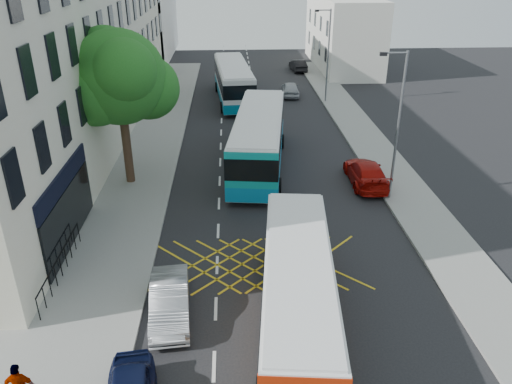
{
  "coord_description": "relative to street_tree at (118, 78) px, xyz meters",
  "views": [
    {
      "loc": [
        -2.46,
        -12.55,
        12.5
      ],
      "look_at": [
        -1.32,
        8.79,
        2.2
      ],
      "focal_mm": 35.0,
      "sensor_mm": 36.0,
      "label": 1
    }
  ],
  "objects": [
    {
      "name": "lamp_far",
      "position": [
        14.71,
        17.03,
        -1.68
      ],
      "size": [
        1.45,
        0.15,
        8.0
      ],
      "color": "slate",
      "rests_on": "pavement_right"
    },
    {
      "name": "bus_near",
      "position": [
        8.31,
        -13.11,
        -4.74
      ],
      "size": [
        3.48,
        10.68,
        2.95
      ],
      "rotation": [
        0.0,
        0.0,
        -0.1
      ],
      "color": "silver",
      "rests_on": "ground"
    },
    {
      "name": "pavement_right",
      "position": [
        16.01,
        0.03,
        -6.22
      ],
      "size": [
        3.0,
        70.0,
        0.15
      ],
      "primitive_type": "cube",
      "color": "gray",
      "rests_on": "ground"
    },
    {
      "name": "street_tree",
      "position": [
        0.0,
        0.0,
        0.0
      ],
      "size": [
        6.3,
        5.7,
        8.8
      ],
      "color": "#382619",
      "rests_on": "pavement_left"
    },
    {
      "name": "bus_mid",
      "position": [
        7.82,
        2.27,
        -4.47
      ],
      "size": [
        4.34,
        12.56,
        3.46
      ],
      "rotation": [
        0.0,
        0.0,
        -0.12
      ],
      "color": "silver",
      "rests_on": "ground"
    },
    {
      "name": "lamp_near",
      "position": [
        14.71,
        -2.97,
        -1.68
      ],
      "size": [
        1.45,
        0.15,
        8.0
      ],
      "color": "slate",
      "rests_on": "pavement_right"
    },
    {
      "name": "ground",
      "position": [
        8.51,
        -14.97,
        -6.29
      ],
      "size": [
        120.0,
        120.0,
        0.0
      ],
      "primitive_type": "plane",
      "color": "black",
      "rests_on": "ground"
    },
    {
      "name": "distant_car_silver",
      "position": [
        11.82,
        19.55,
        -5.61
      ],
      "size": [
        1.74,
        4.05,
        1.36
      ],
      "primitive_type": "imported",
      "rotation": [
        0.0,
        0.0,
        3.11
      ],
      "color": "#ADAFB5",
      "rests_on": "ground"
    },
    {
      "name": "terrace_far",
      "position": [
        -5.49,
        40.03,
        -1.29
      ],
      "size": [
        8.0,
        20.0,
        10.0
      ],
      "primitive_type": "cube",
      "color": "silver",
      "rests_on": "ground"
    },
    {
      "name": "distant_car_dark",
      "position": [
        14.01,
        30.55,
        -5.63
      ],
      "size": [
        1.79,
        4.11,
        1.31
      ],
      "primitive_type": "imported",
      "rotation": [
        0.0,
        0.0,
        3.24
      ],
      "color": "black",
      "rests_on": "ground"
    },
    {
      "name": "pavement_left",
      "position": [
        0.01,
        0.03,
        -6.22
      ],
      "size": [
        5.0,
        70.0,
        0.15
      ],
      "primitive_type": "cube",
      "color": "gray",
      "rests_on": "ground"
    },
    {
      "name": "parked_car_silver",
      "position": [
        3.61,
        -12.28,
        -5.62
      ],
      "size": [
        1.78,
        4.19,
        1.34
      ],
      "primitive_type": "imported",
      "rotation": [
        0.0,
        0.0,
        0.09
      ],
      "color": "#989BA0",
      "rests_on": "ground"
    },
    {
      "name": "railings",
      "position": [
        -1.19,
        -9.67,
        -5.57
      ],
      "size": [
        0.08,
        5.6,
        1.14
      ],
      "primitive_type": null,
      "color": "black",
      "rests_on": "pavement_left"
    },
    {
      "name": "terrace_main",
      "position": [
        -5.49,
        9.52,
        0.46
      ],
      "size": [
        8.3,
        45.0,
        13.5
      ],
      "color": "beige",
      "rests_on": "ground"
    },
    {
      "name": "distant_car_grey",
      "position": [
        6.84,
        26.19,
        -5.65
      ],
      "size": [
        2.62,
        4.8,
        1.28
      ],
      "primitive_type": "imported",
      "rotation": [
        0.0,
        0.0,
        0.11
      ],
      "color": "#414249",
      "rests_on": "ground"
    },
    {
      "name": "building_right",
      "position": [
        19.51,
        33.03,
        -2.29
      ],
      "size": [
        6.0,
        18.0,
        8.0
      ],
      "primitive_type": "cube",
      "color": "silver",
      "rests_on": "ground"
    },
    {
      "name": "bus_far",
      "position": [
        6.39,
        18.26,
        -4.53
      ],
      "size": [
        3.7,
        12.11,
        3.35
      ],
      "rotation": [
        0.0,
        0.0,
        0.08
      ],
      "color": "silver",
      "rests_on": "ground"
    },
    {
      "name": "red_hatchback",
      "position": [
        14.01,
        -0.8,
        -5.58
      ],
      "size": [
        2.06,
        4.9,
        1.41
      ],
      "primitive_type": "imported",
      "rotation": [
        0.0,
        0.0,
        3.13
      ],
      "color": "#A20D06",
      "rests_on": "ground"
    }
  ]
}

